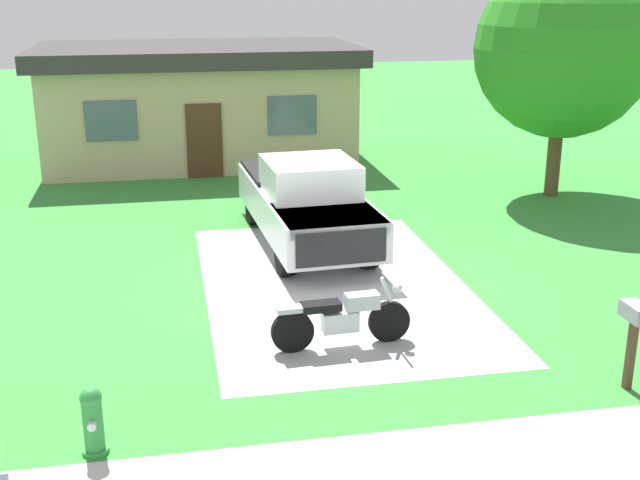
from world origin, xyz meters
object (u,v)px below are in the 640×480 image
object	(u,v)px
neighbor_house	(199,102)
motorcycle	(343,318)
pickup_truck	(305,200)
fire_hydrant	(93,421)
shade_tree	(564,48)
mailbox	(635,324)

from	to	relation	value
neighbor_house	motorcycle	bearing A→B (deg)	-84.18
motorcycle	neighbor_house	world-z (taller)	neighbor_house
pickup_truck	fire_hydrant	world-z (taller)	pickup_truck
motorcycle	pickup_truck	size ratio (longest dim) A/B	0.39
motorcycle	shade_tree	size ratio (longest dim) A/B	0.37
pickup_truck	mailbox	distance (m)	7.99
shade_tree	pickup_truck	bearing A→B (deg)	-158.98
fire_hydrant	neighbor_house	world-z (taller)	neighbor_house
pickup_truck	neighbor_house	world-z (taller)	neighbor_house
mailbox	shade_tree	bearing A→B (deg)	69.41
fire_hydrant	mailbox	xyz separation A→B (m)	(7.17, 0.25, 0.55)
shade_tree	neighbor_house	world-z (taller)	shade_tree
motorcycle	neighbor_house	size ratio (longest dim) A/B	0.23
pickup_truck	mailbox	size ratio (longest dim) A/B	4.55
motorcycle	mailbox	xyz separation A→B (m)	(3.60, -2.08, 0.51)
fire_hydrant	shade_tree	bearing A→B (deg)	43.15
pickup_truck	shade_tree	distance (m)	8.04
mailbox	shade_tree	distance (m)	11.02
motorcycle	mailbox	bearing A→B (deg)	-29.99
pickup_truck	neighbor_house	xyz separation A→B (m)	(-1.76, 8.93, 0.84)
fire_hydrant	motorcycle	bearing A→B (deg)	33.19
motorcycle	shade_tree	bearing A→B (deg)	47.07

